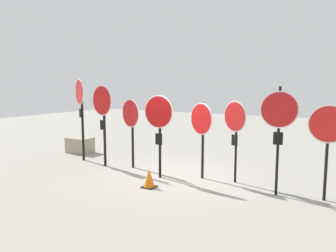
# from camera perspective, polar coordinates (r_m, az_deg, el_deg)

# --- Properties ---
(ground_plane) EXTENTS (40.00, 40.00, 0.00)m
(ground_plane) POSITION_cam_1_polar(r_m,az_deg,el_deg) (9.50, 1.89, -8.81)
(ground_plane) COLOR gray
(stop_sign_0) EXTENTS (0.77, 0.46, 2.82)m
(stop_sign_0) POSITION_cam_1_polar(r_m,az_deg,el_deg) (11.60, -14.99, 3.84)
(stop_sign_0) COLOR black
(stop_sign_0) RESTS_ON ground
(stop_sign_1) EXTENTS (0.94, 0.25, 2.61)m
(stop_sign_1) POSITION_cam_1_polar(r_m,az_deg,el_deg) (10.58, -11.31, 2.88)
(stop_sign_1) COLOR black
(stop_sign_1) RESTS_ON ground
(stop_sign_2) EXTENTS (0.84, 0.32, 2.18)m
(stop_sign_2) POSITION_cam_1_polar(r_m,az_deg,el_deg) (10.27, -6.45, 1.12)
(stop_sign_2) COLOR black
(stop_sign_2) RESTS_ON ground
(stop_sign_3) EXTENTS (0.92, 0.14, 2.34)m
(stop_sign_3) POSITION_cam_1_polar(r_m,az_deg,el_deg) (9.08, -1.61, 1.12)
(stop_sign_3) COLOR black
(stop_sign_3) RESTS_ON ground
(stop_sign_4) EXTENTS (0.81, 0.42, 2.14)m
(stop_sign_4) POSITION_cam_1_polar(r_m,az_deg,el_deg) (9.07, 5.86, 0.30)
(stop_sign_4) COLOR black
(stop_sign_4) RESTS_ON ground
(stop_sign_5) EXTENTS (0.73, 0.42, 2.20)m
(stop_sign_5) POSITION_cam_1_polar(r_m,az_deg,el_deg) (8.79, 11.61, 0.50)
(stop_sign_5) COLOR black
(stop_sign_5) RESTS_ON ground
(stop_sign_6) EXTENTS (0.86, 0.18, 2.58)m
(stop_sign_6) POSITION_cam_1_polar(r_m,az_deg,el_deg) (7.98, 18.75, 1.27)
(stop_sign_6) COLOR black
(stop_sign_6) RESTS_ON ground
(stop_sign_7) EXTENTS (0.86, 0.15, 2.19)m
(stop_sign_7) POSITION_cam_1_polar(r_m,az_deg,el_deg) (8.05, 26.12, -0.88)
(stop_sign_7) COLOR black
(stop_sign_7) RESTS_ON ground
(traffic_cone_0) EXTENTS (0.35, 0.35, 0.47)m
(traffic_cone_0) POSITION_cam_1_polar(r_m,az_deg,el_deg) (8.51, -3.30, -9.10)
(traffic_cone_0) COLOR black
(traffic_cone_0) RESTS_ON ground
(storage_crate) EXTENTS (0.94, 0.68, 0.59)m
(storage_crate) POSITION_cam_1_polar(r_m,az_deg,el_deg) (13.18, -15.08, -3.23)
(storage_crate) COLOR #9E937A
(storage_crate) RESTS_ON ground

